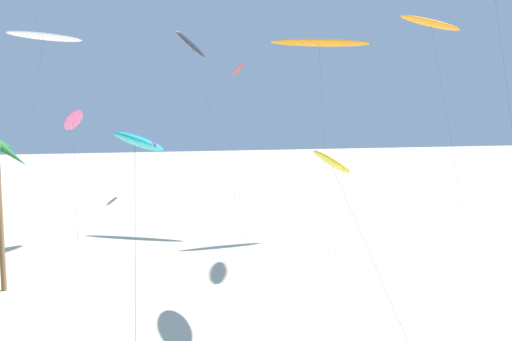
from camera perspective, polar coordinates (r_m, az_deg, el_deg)
name	(u,v)px	position (r m, az deg, el deg)	size (l,w,h in m)	color
flying_kite_0	(191,44)	(39.01, -7.51, 14.24)	(4.63, 11.12, 16.70)	black
flying_kite_1	(73,121)	(40.21, -20.40, 5.42)	(2.57, 11.71, 10.91)	#EA5193
flying_kite_2	(238,70)	(62.21, -2.12, 11.55)	(3.25, 12.01, 16.65)	red
flying_kite_3	(44,37)	(50.57, -23.32, 14.02)	(7.19, 8.23, 18.22)	white
flying_kite_6	(319,43)	(44.11, 7.30, 14.41)	(7.94, 10.77, 17.05)	orange
flying_kite_7	(431,23)	(43.78, 19.55, 15.73)	(6.18, 8.91, 18.28)	orange
flying_kite_8	(330,161)	(24.48, 8.57, 1.07)	(1.88, 8.79, 8.64)	yellow
flying_kite_10	(135,140)	(18.36, -13.82, 3.41)	(2.28, 11.43, 9.69)	#19B2B7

